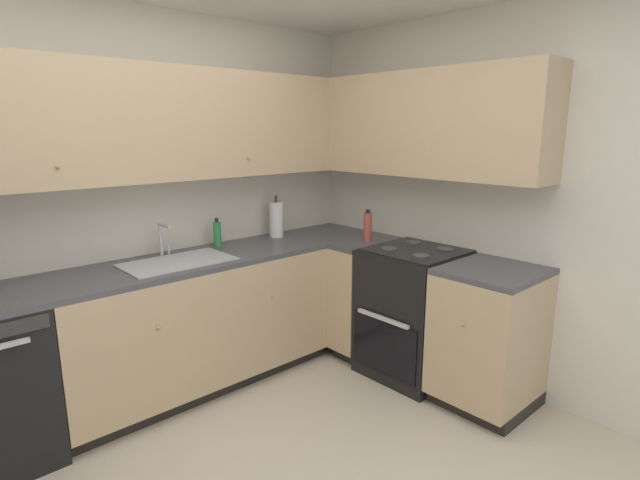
% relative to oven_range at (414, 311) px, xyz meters
% --- Properties ---
extents(wall_back, '(4.04, 0.05, 2.51)m').
position_rel_oven_range_xyz_m(wall_back, '(-1.69, 1.20, 0.79)').
color(wall_back, silver).
rests_on(wall_back, ground_plane).
extents(wall_right, '(0.05, 3.60, 2.51)m').
position_rel_oven_range_xyz_m(wall_right, '(0.31, -0.57, 0.79)').
color(wall_right, silver).
rests_on(wall_right, ground_plane).
extents(lower_cabinets_back, '(1.86, 0.62, 0.88)m').
position_rel_oven_range_xyz_m(lower_cabinets_back, '(-1.25, 0.88, -0.02)').
color(lower_cabinets_back, tan).
rests_on(lower_cabinets_back, ground_plane).
extents(countertop_back, '(3.06, 0.60, 0.03)m').
position_rel_oven_range_xyz_m(countertop_back, '(-1.25, 0.87, 0.43)').
color(countertop_back, '#4C4C51').
rests_on(countertop_back, lower_cabinets_back).
extents(lower_cabinets_right, '(0.62, 1.44, 0.88)m').
position_rel_oven_range_xyz_m(lower_cabinets_right, '(-0.02, -0.26, -0.02)').
color(lower_cabinets_right, tan).
rests_on(lower_cabinets_right, ground_plane).
extents(countertop_right, '(0.60, 1.44, 0.03)m').
position_rel_oven_range_xyz_m(countertop_right, '(-0.02, -0.26, 0.43)').
color(countertop_right, '#4C4C51').
rests_on(countertop_right, lower_cabinets_right).
extents(oven_range, '(0.68, 0.62, 1.06)m').
position_rel_oven_range_xyz_m(oven_range, '(0.00, 0.00, 0.00)').
color(oven_range, black).
rests_on(oven_range, ground_plane).
extents(upper_cabinets_back, '(2.74, 0.34, 0.70)m').
position_rel_oven_range_xyz_m(upper_cabinets_back, '(-1.41, 1.01, 1.31)').
color(upper_cabinets_back, tan).
extents(upper_cabinets_right, '(0.32, 1.99, 0.70)m').
position_rel_oven_range_xyz_m(upper_cabinets_right, '(0.12, 0.18, 1.31)').
color(upper_cabinets_right, tan).
extents(sink, '(0.68, 0.40, 0.10)m').
position_rel_oven_range_xyz_m(sink, '(-1.37, 0.84, 0.41)').
color(sink, '#B7B7BC').
rests_on(sink, countertop_back).
extents(faucet, '(0.07, 0.16, 0.23)m').
position_rel_oven_range_xyz_m(faucet, '(-1.37, 1.05, 0.58)').
color(faucet, silver).
rests_on(faucet, countertop_back).
extents(soap_bottle, '(0.06, 0.06, 0.21)m').
position_rel_oven_range_xyz_m(soap_bottle, '(-0.96, 1.05, 0.54)').
color(soap_bottle, '#338C4C').
rests_on(soap_bottle, countertop_back).
extents(paper_towel_roll, '(0.11, 0.11, 0.34)m').
position_rel_oven_range_xyz_m(paper_towel_roll, '(-0.44, 1.03, 0.59)').
color(paper_towel_roll, white).
rests_on(paper_towel_roll, countertop_back).
extents(oil_bottle, '(0.06, 0.06, 0.24)m').
position_rel_oven_range_xyz_m(oil_bottle, '(-0.02, 0.45, 0.56)').
color(oil_bottle, '#BF4C3F').
rests_on(oil_bottle, countertop_right).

